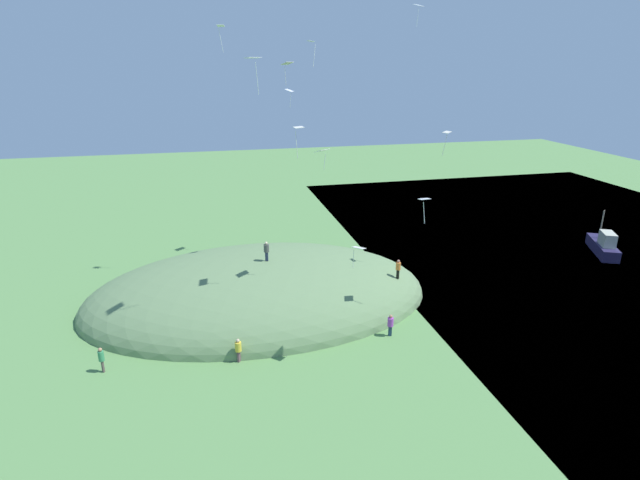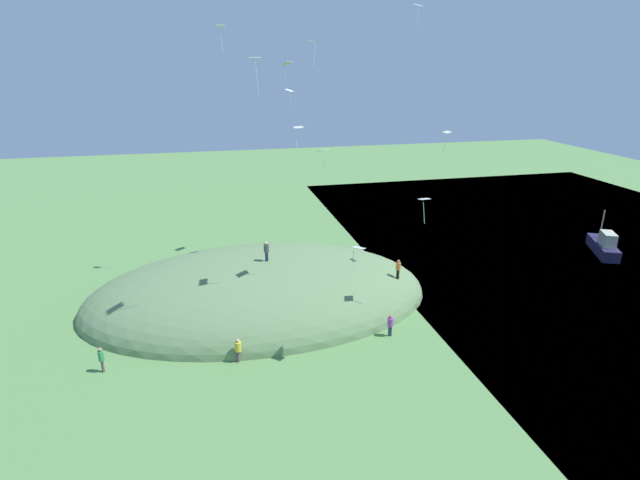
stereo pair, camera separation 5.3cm
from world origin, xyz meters
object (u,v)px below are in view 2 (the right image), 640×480
object	(u,v)px
kite_4	(287,64)
person_with_child	(398,267)
kite_7	(221,29)
boat_on_lake	(604,246)
person_near_shore	(390,323)
person_watching_kites	(266,249)
kite_8	(418,6)
kite_5	(424,201)
kite_3	(289,91)
kite_9	(447,135)
kite_0	(298,130)
person_walking_path	(238,347)
kite_6	(358,249)
person_on_hilltop	(101,357)
kite_10	(311,43)
kite_1	(322,151)
kite_2	(253,60)

from	to	relation	value
kite_4	person_with_child	bearing A→B (deg)	117.41
kite_7	boat_on_lake	bearing A→B (deg)	174.91
person_near_shore	person_watching_kites	bearing A→B (deg)	-36.46
kite_4	kite_8	world-z (taller)	kite_8
person_with_child	kite_5	size ratio (longest dim) A/B	0.92
boat_on_lake	kite_3	xyz separation A→B (m)	(34.59, 0.77, 16.62)
kite_5	kite_9	bearing A→B (deg)	-127.86
boat_on_lake	kite_7	world-z (taller)	kite_7
kite_7	kite_0	bearing A→B (deg)	109.66
person_walking_path	kite_0	xyz separation A→B (m)	(-5.16, -3.74, 14.27)
person_watching_kites	person_walking_path	size ratio (longest dim) A/B	0.95
kite_6	kite_8	xyz separation A→B (m)	(-9.98, -15.95, 15.92)
boat_on_lake	person_on_hilltop	distance (m)	50.80
kite_10	person_on_hilltop	bearing A→B (deg)	35.22
kite_3	person_watching_kites	bearing A→B (deg)	46.57
person_with_child	person_walking_path	bearing A→B (deg)	83.30
kite_6	kite_10	size ratio (longest dim) A/B	0.72
kite_6	kite_8	bearing A→B (deg)	-122.04
boat_on_lake	kite_4	world-z (taller)	kite_4
person_with_child	kite_5	bearing A→B (deg)	144.10
kite_5	kite_0	bearing A→B (deg)	-15.36
kite_4	kite_10	bearing A→B (deg)	97.11
kite_8	kite_9	bearing A→B (deg)	88.44
kite_4	kite_5	bearing A→B (deg)	109.50
person_walking_path	kite_5	size ratio (longest dim) A/B	0.95
person_walking_path	kite_9	size ratio (longest dim) A/B	0.92
kite_1	kite_2	size ratio (longest dim) A/B	0.71
person_with_child	person_on_hilltop	world-z (taller)	person_with_child
kite_5	kite_1	bearing A→B (deg)	-25.35
person_near_shore	person_on_hilltop	distance (m)	20.55
person_with_child	kite_4	size ratio (longest dim) A/B	0.79
kite_4	kite_2	bearing A→B (deg)	73.98
boat_on_lake	person_walking_path	size ratio (longest dim) A/B	3.61
kite_4	kite_8	distance (m)	13.12
person_on_hilltop	kite_4	world-z (taller)	kite_4
person_watching_kites	kite_6	distance (m)	12.01
boat_on_lake	kite_1	size ratio (longest dim) A/B	4.15
kite_0	kite_6	size ratio (longest dim) A/B	1.42
person_near_shore	kite_9	world-z (taller)	kite_9
person_watching_kites	kite_3	xyz separation A→B (m)	(-2.70, -2.85, 12.52)
person_on_hilltop	boat_on_lake	bearing A→B (deg)	-113.24
boat_on_lake	kite_1	distance (m)	36.60
kite_3	kite_7	bearing A→B (deg)	-40.61
kite_8	kite_0	bearing A→B (deg)	38.93
boat_on_lake	person_watching_kites	size ratio (longest dim) A/B	3.80
kite_1	kite_9	bearing A→B (deg)	-170.51
kite_1	kite_5	distance (m)	8.15
kite_2	kite_3	distance (m)	10.25
person_with_child	kite_0	distance (m)	15.43
boat_on_lake	kite_1	bearing A→B (deg)	-51.70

